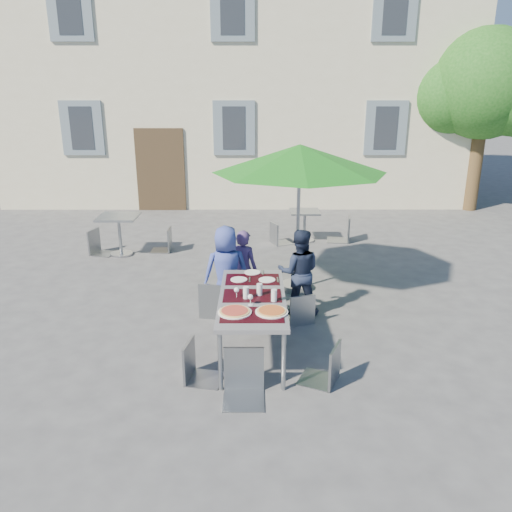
{
  "coord_description": "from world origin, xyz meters",
  "views": [
    {
      "loc": [
        0.55,
        -6.04,
        3.1
      ],
      "look_at": [
        0.56,
        0.45,
        0.96
      ],
      "focal_mm": 35.0,
      "sensor_mm": 36.0,
      "label": 1
    }
  ],
  "objects_px": {
    "dining_table": "(252,300)",
    "child_1": "(243,269)",
    "patio_umbrella": "(300,160)",
    "pizza_near_right": "(272,311)",
    "chair_1": "(244,284)",
    "child_0": "(226,271)",
    "bg_chair_l_0": "(97,227)",
    "bg_chair_r_0": "(164,226)",
    "chair_5": "(243,347)",
    "cafe_table_1": "(305,222)",
    "chair_0": "(215,278)",
    "chair_4": "(327,341)",
    "chair_2": "(300,291)",
    "cafe_table_0": "(119,227)",
    "chair_3": "(196,339)",
    "child_2": "(299,272)",
    "bg_chair_l_1": "(278,221)",
    "pizza_near_left": "(235,311)",
    "bg_chair_r_1": "(344,213)"
  },
  "relations": [
    {
      "from": "chair_0",
      "to": "chair_1",
      "type": "xyz_separation_m",
      "value": [
        0.42,
        -0.1,
        -0.05
      ]
    },
    {
      "from": "chair_5",
      "to": "cafe_table_1",
      "type": "distance_m",
      "value": 5.97
    },
    {
      "from": "dining_table",
      "to": "child_1",
      "type": "xyz_separation_m",
      "value": [
        -0.14,
        1.39,
        -0.1
      ]
    },
    {
      "from": "child_1",
      "to": "bg_chair_r_0",
      "type": "bearing_deg",
      "value": -36.55
    },
    {
      "from": "chair_2",
      "to": "chair_4",
      "type": "xyz_separation_m",
      "value": [
        0.16,
        -1.52,
        0.03
      ]
    },
    {
      "from": "chair_4",
      "to": "child_2",
      "type": "bearing_deg",
      "value": 94.87
    },
    {
      "from": "cafe_table_0",
      "to": "bg_chair_l_1",
      "type": "bearing_deg",
      "value": 13.7
    },
    {
      "from": "bg_chair_r_0",
      "to": "cafe_table_1",
      "type": "xyz_separation_m",
      "value": [
        2.91,
        0.71,
        -0.09
      ]
    },
    {
      "from": "chair_0",
      "to": "cafe_table_1",
      "type": "distance_m",
      "value": 4.19
    },
    {
      "from": "pizza_near_left",
      "to": "chair_4",
      "type": "bearing_deg",
      "value": -12.24
    },
    {
      "from": "chair_1",
      "to": "patio_umbrella",
      "type": "bearing_deg",
      "value": 54.44
    },
    {
      "from": "chair_2",
      "to": "bg_chair_l_0",
      "type": "bearing_deg",
      "value": 139.82
    },
    {
      "from": "chair_5",
      "to": "patio_umbrella",
      "type": "distance_m",
      "value": 3.51
    },
    {
      "from": "cafe_table_0",
      "to": "bg_chair_l_0",
      "type": "relative_size",
      "value": 0.85
    },
    {
      "from": "dining_table",
      "to": "chair_1",
      "type": "height_order",
      "value": "chair_1"
    },
    {
      "from": "chair_2",
      "to": "patio_umbrella",
      "type": "xyz_separation_m",
      "value": [
        0.05,
        1.28,
        1.63
      ]
    },
    {
      "from": "pizza_near_left",
      "to": "bg_chair_r_0",
      "type": "relative_size",
      "value": 0.42
    },
    {
      "from": "chair_0",
      "to": "bg_chair_l_1",
      "type": "bearing_deg",
      "value": 73.89
    },
    {
      "from": "dining_table",
      "to": "chair_5",
      "type": "relative_size",
      "value": 1.88
    },
    {
      "from": "child_1",
      "to": "bg_chair_r_0",
      "type": "relative_size",
      "value": 1.33
    },
    {
      "from": "dining_table",
      "to": "cafe_table_1",
      "type": "height_order",
      "value": "dining_table"
    },
    {
      "from": "bg_chair_l_0",
      "to": "bg_chair_l_1",
      "type": "height_order",
      "value": "bg_chair_l_0"
    },
    {
      "from": "child_2",
      "to": "chair_5",
      "type": "relative_size",
      "value": 1.3
    },
    {
      "from": "bg_chair_l_0",
      "to": "bg_chair_r_1",
      "type": "height_order",
      "value": "bg_chair_r_1"
    },
    {
      "from": "child_2",
      "to": "bg_chair_l_0",
      "type": "distance_m",
      "value": 4.72
    },
    {
      "from": "chair_1",
      "to": "cafe_table_1",
      "type": "height_order",
      "value": "chair_1"
    },
    {
      "from": "chair_2",
      "to": "bg_chair_l_0",
      "type": "relative_size",
      "value": 0.89
    },
    {
      "from": "patio_umbrella",
      "to": "cafe_table_1",
      "type": "xyz_separation_m",
      "value": [
        0.39,
        2.79,
        -1.69
      ]
    },
    {
      "from": "chair_0",
      "to": "bg_chair_r_0",
      "type": "xyz_separation_m",
      "value": [
        -1.27,
        3.15,
        -0.07
      ]
    },
    {
      "from": "child_1",
      "to": "chair_3",
      "type": "relative_size",
      "value": 1.38
    },
    {
      "from": "patio_umbrella",
      "to": "bg_chair_r_1",
      "type": "height_order",
      "value": "patio_umbrella"
    },
    {
      "from": "chair_1",
      "to": "child_0",
      "type": "bearing_deg",
      "value": 146.11
    },
    {
      "from": "dining_table",
      "to": "chair_5",
      "type": "distance_m",
      "value": 0.98
    },
    {
      "from": "child_1",
      "to": "chair_3",
      "type": "bearing_deg",
      "value": 99.3
    },
    {
      "from": "chair_0",
      "to": "chair_3",
      "type": "distance_m",
      "value": 1.67
    },
    {
      "from": "dining_table",
      "to": "chair_3",
      "type": "relative_size",
      "value": 2.13
    },
    {
      "from": "pizza_near_left",
      "to": "cafe_table_1",
      "type": "relative_size",
      "value": 0.57
    },
    {
      "from": "child_1",
      "to": "chair_1",
      "type": "distance_m",
      "value": 0.47
    },
    {
      "from": "pizza_near_right",
      "to": "chair_0",
      "type": "height_order",
      "value": "chair_0"
    },
    {
      "from": "patio_umbrella",
      "to": "pizza_near_right",
      "type": "bearing_deg",
      "value": -100.93
    },
    {
      "from": "dining_table",
      "to": "child_2",
      "type": "relative_size",
      "value": 1.45
    },
    {
      "from": "pizza_near_right",
      "to": "cafe_table_1",
      "type": "height_order",
      "value": "pizza_near_right"
    },
    {
      "from": "chair_0",
      "to": "chair_4",
      "type": "relative_size",
      "value": 1.14
    },
    {
      "from": "chair_0",
      "to": "bg_chair_r_1",
      "type": "relative_size",
      "value": 0.96
    },
    {
      "from": "child_0",
      "to": "child_2",
      "type": "xyz_separation_m",
      "value": [
        1.04,
        0.04,
        -0.03
      ]
    },
    {
      "from": "chair_0",
      "to": "cafe_table_1",
      "type": "relative_size",
      "value": 1.5
    },
    {
      "from": "child_2",
      "to": "chair_1",
      "type": "xyz_separation_m",
      "value": [
        -0.78,
        -0.22,
        -0.09
      ]
    },
    {
      "from": "chair_0",
      "to": "dining_table",
      "type": "bearing_deg",
      "value": -62.6
    },
    {
      "from": "pizza_near_left",
      "to": "bg_chair_r_0",
      "type": "xyz_separation_m",
      "value": [
        -1.6,
        4.66,
        -0.25
      ]
    },
    {
      "from": "child_0",
      "to": "bg_chair_l_0",
      "type": "bearing_deg",
      "value": -58.24
    }
  ]
}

